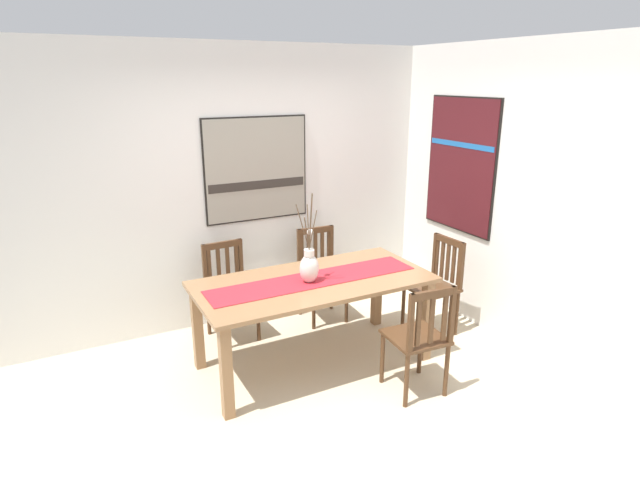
{
  "coord_description": "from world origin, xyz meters",
  "views": [
    {
      "loc": [
        -1.8,
        -2.95,
        2.38
      ],
      "look_at": [
        0.11,
        0.71,
        1.09
      ],
      "focal_mm": 29.22,
      "sensor_mm": 36.0,
      "label": 1
    }
  ],
  "objects": [
    {
      "name": "ground_plane",
      "position": [
        0.0,
        0.0,
        -0.01
      ],
      "size": [
        6.4,
        6.4,
        0.03
      ],
      "primitive_type": "cube",
      "color": "beige"
    },
    {
      "name": "wall_back",
      "position": [
        0.0,
        1.86,
        1.35
      ],
      "size": [
        6.4,
        0.12,
        2.7
      ],
      "primitive_type": "cube",
      "color": "silver",
      "rests_on": "ground_plane"
    },
    {
      "name": "wall_side",
      "position": [
        1.86,
        0.0,
        1.35
      ],
      "size": [
        0.12,
        6.4,
        2.7
      ],
      "primitive_type": "cube",
      "color": "silver",
      "rests_on": "ground_plane"
    },
    {
      "name": "dining_table",
      "position": [
        0.01,
        0.63,
        0.67
      ],
      "size": [
        1.96,
        0.94,
        0.78
      ],
      "color": "#8E6642",
      "rests_on": "ground_plane"
    },
    {
      "name": "table_runner",
      "position": [
        0.01,
        0.63,
        0.78
      ],
      "size": [
        1.8,
        0.36,
        0.01
      ],
      "primitive_type": "cube",
      "color": "#B7232D",
      "rests_on": "dining_table"
    },
    {
      "name": "centerpiece_vase",
      "position": [
        -0.04,
        0.6,
        0.92
      ],
      "size": [
        0.2,
        0.18,
        0.77
      ],
      "color": "silver",
      "rests_on": "dining_table"
    },
    {
      "name": "chair_0",
      "position": [
        0.53,
        -0.14,
        0.48
      ],
      "size": [
        0.45,
        0.45,
        0.93
      ],
      "color": "#4C301C",
      "rests_on": "ground_plane"
    },
    {
      "name": "chair_1",
      "position": [
        0.5,
        1.43,
        0.49
      ],
      "size": [
        0.45,
        0.45,
        0.93
      ],
      "color": "#4C301C",
      "rests_on": "ground_plane"
    },
    {
      "name": "chair_2",
      "position": [
        -0.46,
        1.46,
        0.48
      ],
      "size": [
        0.44,
        0.44,
        0.91
      ],
      "color": "#4C301C",
      "rests_on": "ground_plane"
    },
    {
      "name": "chair_3",
      "position": [
        1.33,
        0.63,
        0.5
      ],
      "size": [
        0.44,
        0.44,
        0.93
      ],
      "color": "#4C301C",
      "rests_on": "ground_plane"
    },
    {
      "name": "painting_on_back_wall",
      "position": [
        -0.02,
        1.79,
        1.52
      ],
      "size": [
        1.05,
        0.05,
        1.01
      ],
      "color": "black"
    },
    {
      "name": "painting_on_side_wall",
      "position": [
        1.79,
        0.92,
        1.56
      ],
      "size": [
        0.05,
        0.93,
        1.31
      ],
      "color": "black"
    }
  ]
}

